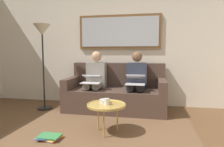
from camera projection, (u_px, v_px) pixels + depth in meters
The scene contains 13 objects.
wall_rear at pixel (120, 44), 4.33m from camera, with size 6.00×0.12×2.60m, color beige.
area_rug at pixel (100, 134), 2.76m from camera, with size 2.60×1.80×0.01m, color brown.
couch at pixel (116, 93), 3.96m from camera, with size 1.89×0.90×0.90m.
framed_mirror at pixel (119, 32), 4.22m from camera, with size 1.73×0.05×0.71m.
coffee_table at pixel (106, 105), 2.75m from camera, with size 0.54×0.54×0.42m.
cup at pixel (107, 102), 2.71m from camera, with size 0.07×0.07×0.09m, color silver.
bowl at pixel (105, 101), 2.83m from camera, with size 0.15×0.15×0.05m, color beige.
person_left at pixel (136, 80), 3.79m from camera, with size 0.38×0.58×1.14m.
laptop_silver at pixel (136, 80), 3.56m from camera, with size 0.33×0.38×0.17m.
person_right at pixel (95, 78), 3.94m from camera, with size 0.38×0.58×1.14m.
laptop_white at pixel (92, 79), 3.70m from camera, with size 0.35×0.34×0.15m.
magazine_stack at pixel (49, 137), 2.58m from camera, with size 0.34×0.28×0.05m.
standing_lamp at pixel (42, 39), 3.86m from camera, with size 0.32×0.32×1.66m.
Camera 1 is at (-0.67, 1.73, 1.11)m, focal length 32.20 mm.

